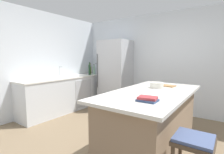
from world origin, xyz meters
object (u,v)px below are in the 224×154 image
Objects in this scene: wine_bottle at (90,69)px; mixing_bowl at (157,85)px; gin_bottle at (94,70)px; refrigerator at (115,74)px; hot_sauce_bottle at (94,71)px; cutting_board at (165,85)px; sink_faucet at (60,72)px; kitchen_island at (151,121)px; cookbook_stack at (148,99)px; soda_bottle at (96,70)px; bar_stool at (193,150)px; olive_oil_bottle at (90,70)px.

mixing_bowl is at bearing -23.19° from wine_bottle.
refrigerator is at bearing 3.73° from gin_bottle.
cutting_board is at bearing -23.57° from hot_sauce_bottle.
sink_faucet is 1.38× the size of hot_sauce_bottle.
kitchen_island is at bearing -28.82° from wine_bottle.
mixing_bowl is (-0.24, 0.92, 0.02)m from cookbook_stack.
cutting_board is (2.59, -1.12, -0.11)m from soda_bottle.
soda_bottle reaches higher than cookbook_stack.
kitchen_island is at bearing -89.14° from cutting_board.
bar_stool is at bearing -32.76° from wine_bottle.
soda_bottle is 0.21m from olive_oil_bottle.
mixing_bowl is at bearing -26.90° from gin_bottle.
olive_oil_bottle reaches higher than cutting_board.
gin_bottle is 0.82× the size of cutting_board.
wine_bottle is at bearing 162.56° from cutting_board.
gin_bottle reaches higher than hot_sauce_bottle.
gin_bottle is at bearing 83.31° from sink_faucet.
cutting_board is (1.80, -1.06, -0.03)m from refrigerator.
bar_stool is 1.97× the size of olive_oil_bottle.
refrigerator is at bearing 131.47° from cookbook_stack.
wine_bottle is 2.72m from cutting_board.
gin_bottle reaches higher than cookbook_stack.
olive_oil_bottle is (0.09, -0.28, 0.05)m from hot_sauce_bottle.
mixing_bowl is 0.28m from cutting_board.
sink_faucet is 1.02m from wine_bottle.
cutting_board is (-0.72, 1.32, 0.37)m from bar_stool.
olive_oil_bottle is (-0.06, -0.20, 0.00)m from soda_bottle.
refrigerator is 8.25× the size of cookbook_stack.
gin_bottle is 0.79× the size of wine_bottle.
wine_bottle is 2.77m from mixing_bowl.
cutting_board is at bearing -17.44° from wine_bottle.
olive_oil_bottle reaches higher than kitchen_island.
gin_bottle is at bearing -48.22° from hot_sauce_bottle.
cutting_board is (2.58, -1.01, -0.11)m from gin_bottle.
gin_bottle is 2.84m from mixing_bowl.
sink_faucet is at bearing -97.26° from wine_bottle.
wine_bottle is at bearing -93.72° from gin_bottle.
cookbook_stack is (2.95, -2.40, -0.05)m from hot_sauce_bottle.
soda_bottle is at bearing 156.67° from cutting_board.
kitchen_island is 5.50× the size of cutting_board.
bar_stool is 3.08× the size of mixing_bowl.
olive_oil_bottle reaches higher than mixing_bowl.
kitchen_island is at bearing 107.56° from cookbook_stack.
sink_faucet is at bearing 160.97° from cookbook_stack.
kitchen_island is 0.78m from cookbook_stack.
olive_oil_bottle is at bearing 143.41° from cookbook_stack.
wine_bottle is at bearing -67.72° from hot_sauce_bottle.
sink_faucet reaches higher than kitchen_island.
cookbook_stack is at bearing -48.53° from refrigerator.
wine_bottle is at bearing 144.16° from cookbook_stack.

